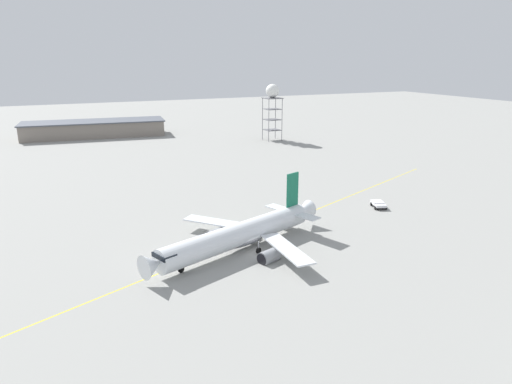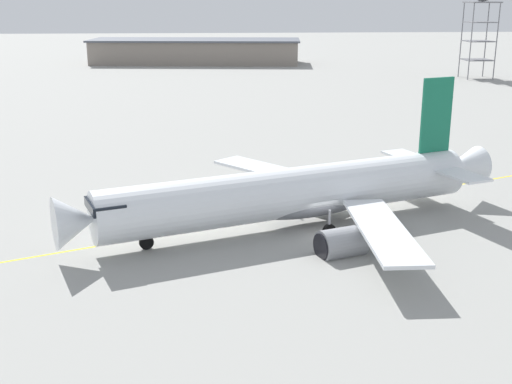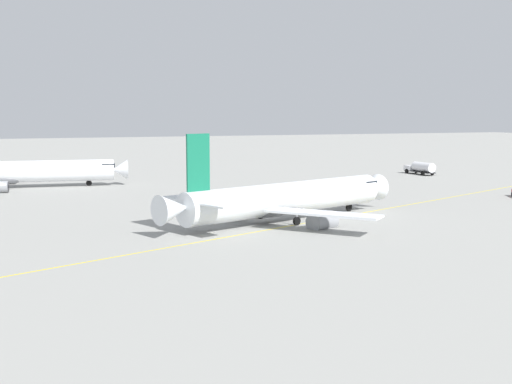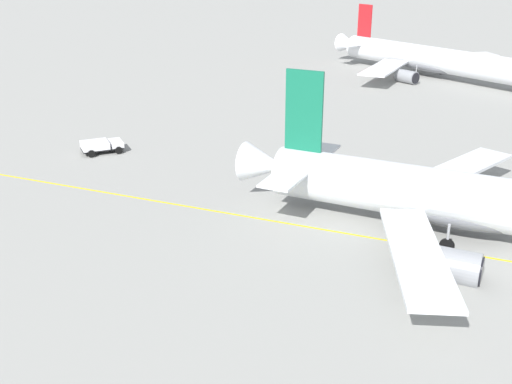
# 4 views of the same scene
# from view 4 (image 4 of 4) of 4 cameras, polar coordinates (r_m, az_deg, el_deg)

# --- Properties ---
(ground_plane) EXTENTS (600.00, 600.00, 0.00)m
(ground_plane) POSITION_cam_4_polar(r_m,az_deg,el_deg) (52.52, 18.08, -2.63)
(ground_plane) COLOR gray
(airliner_main) EXTENTS (37.80, 30.27, 12.11)m
(airliner_main) POSITION_cam_4_polar(r_m,az_deg,el_deg) (49.06, 19.62, -1.01)
(airliner_main) COLOR silver
(airliner_main) RESTS_ON ground_plane
(airliner_secondary) EXTENTS (45.81, 34.87, 10.94)m
(airliner_secondary) POSITION_cam_4_polar(r_m,az_deg,el_deg) (110.16, 16.49, 11.63)
(airliner_secondary) COLOR white
(airliner_secondary) RESTS_ON ground_plane
(pushback_tug_truck) EXTENTS (3.82, 4.90, 1.30)m
(pushback_tug_truck) POSITION_cam_4_polar(r_m,az_deg,el_deg) (68.56, -14.22, 4.22)
(pushback_tug_truck) COLOR #232326
(pushback_tug_truck) RESTS_ON ground_plane
(taxiway_centreline) EXTENTS (150.48, 65.11, 0.01)m
(taxiway_centreline) POSITION_cam_4_polar(r_m,az_deg,el_deg) (47.39, 19.74, -5.58)
(taxiway_centreline) COLOR yellow
(taxiway_centreline) RESTS_ON ground_plane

